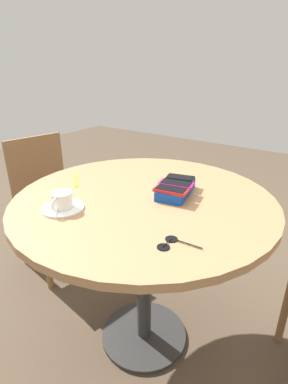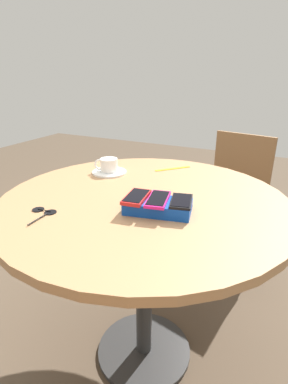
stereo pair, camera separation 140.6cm
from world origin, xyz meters
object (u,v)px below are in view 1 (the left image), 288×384
object	(u,v)px
phone_black	(180,178)
phone_red	(171,190)
saucer	(63,208)
phone_magenta	(176,184)
sunglasses	(170,243)
chair_near_window	(50,202)
phone_box	(176,189)
lanyard_strap	(76,180)
round_table	(144,221)
coffee_cup	(62,200)

from	to	relation	value
phone_black	phone_red	bearing A→B (deg)	14.47
saucer	phone_magenta	bearing A→B (deg)	142.71
phone_black	phone_red	world-z (taller)	phone_red
phone_magenta	saucer	size ratio (longest dim) A/B	0.95
sunglasses	chair_near_window	distance (m)	1.27
phone_box	lanyard_strap	size ratio (longest dim) A/B	1.30
saucer	chair_near_window	world-z (taller)	chair_near_window
phone_magenta	saucer	bearing A→B (deg)	-37.29
saucer	sunglasses	size ratio (longest dim) A/B	1.28
phone_black	saucer	xyz separation A→B (m)	(0.44, -0.26, -0.04)
round_table	sunglasses	xyz separation A→B (m)	(0.24, 0.27, 0.12)
phone_magenta	phone_box	bearing A→B (deg)	-136.59
phone_black	coffee_cup	distance (m)	0.51
phone_magenta	phone_red	world-z (taller)	phone_red
phone_black	sunglasses	xyz separation A→B (m)	(0.41, 0.19, -0.04)
coffee_cup	lanyard_strap	bearing A→B (deg)	-142.31
lanyard_strap	coffee_cup	bearing A→B (deg)	37.69
round_table	chair_near_window	world-z (taller)	chair_near_window
phone_magenta	coffee_cup	world-z (taller)	coffee_cup
saucer	chair_near_window	distance (m)	0.90
coffee_cup	chair_near_window	distance (m)	0.92
phone_magenta	lanyard_strap	bearing A→B (deg)	-74.86
lanyard_strap	round_table	bearing A→B (deg)	94.42
round_table	phone_box	xyz separation A→B (m)	(-0.10, 0.09, 0.14)
coffee_cup	chair_near_window	bearing A→B (deg)	-122.95
phone_magenta	lanyard_strap	distance (m)	0.48
phone_black	round_table	bearing A→B (deg)	-23.35
phone_magenta	chair_near_window	world-z (taller)	chair_near_window
coffee_cup	lanyard_strap	xyz separation A→B (m)	(-0.24, -0.19, -0.04)
phone_box	lanyard_strap	distance (m)	0.48
phone_magenta	saucer	world-z (taller)	phone_magenta
round_table	phone_red	xyz separation A→B (m)	(-0.03, 0.11, 0.16)
chair_near_window	round_table	bearing A→B (deg)	78.38
phone_box	sunglasses	size ratio (longest dim) A/B	1.91
phone_box	saucer	size ratio (longest dim) A/B	1.50
chair_near_window	phone_box	bearing A→B (deg)	85.10
phone_magenta	coffee_cup	size ratio (longest dim) A/B	1.40
phone_box	chair_near_window	size ratio (longest dim) A/B	0.27
coffee_cup	phone_magenta	bearing A→B (deg)	142.97
phone_black	saucer	size ratio (longest dim) A/B	0.84
coffee_cup	sunglasses	xyz separation A→B (m)	(-0.03, 0.45, -0.04)
phone_box	saucer	xyz separation A→B (m)	(0.37, -0.28, -0.02)
round_table	phone_magenta	bearing A→B (deg)	135.95
saucer	lanyard_strap	distance (m)	0.30
lanyard_strap	sunglasses	distance (m)	0.67
round_table	phone_black	xyz separation A→B (m)	(-0.17, 0.07, 0.16)
lanyard_strap	phone_black	bearing A→B (deg)	114.13
round_table	chair_near_window	xyz separation A→B (m)	(-0.18, -0.88, -0.22)
chair_near_window	sunglasses	bearing A→B (deg)	69.76
phone_box	coffee_cup	size ratio (longest dim) A/B	2.21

